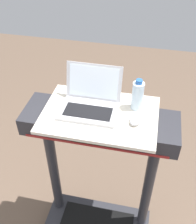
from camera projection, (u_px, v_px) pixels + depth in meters
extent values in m
cylinder|color=#28282D|center=(54.00, 169.00, 1.96)|extent=(0.07, 0.07, 0.93)
cylinder|color=#28282D|center=(148.00, 186.00, 1.85)|extent=(0.07, 0.07, 0.93)
cube|color=#28282D|center=(100.00, 123.00, 1.57)|extent=(0.90, 0.28, 0.11)
cube|color=#0C3F19|center=(94.00, 140.00, 1.47)|extent=(0.24, 0.01, 0.06)
cube|color=maroon|center=(94.00, 146.00, 1.50)|extent=(0.81, 0.00, 0.02)
cube|color=beige|center=(100.00, 115.00, 1.53)|extent=(0.65, 0.44, 0.02)
cube|color=#B7B7BC|center=(89.00, 111.00, 1.52)|extent=(0.32, 0.21, 0.02)
cube|color=black|center=(88.00, 112.00, 1.51)|extent=(0.26, 0.12, 0.00)
cube|color=#B7B7BC|center=(94.00, 82.00, 1.55)|extent=(0.32, 0.06, 0.20)
cube|color=white|center=(94.00, 82.00, 1.55)|extent=(0.28, 0.05, 0.18)
ellipsoid|color=#B2B2B7|center=(136.00, 120.00, 1.46)|extent=(0.08, 0.11, 0.03)
cylinder|color=silver|center=(138.00, 96.00, 1.51)|extent=(0.07, 0.07, 0.17)
cylinder|color=#2659A5|center=(139.00, 82.00, 1.45)|extent=(0.04, 0.04, 0.02)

